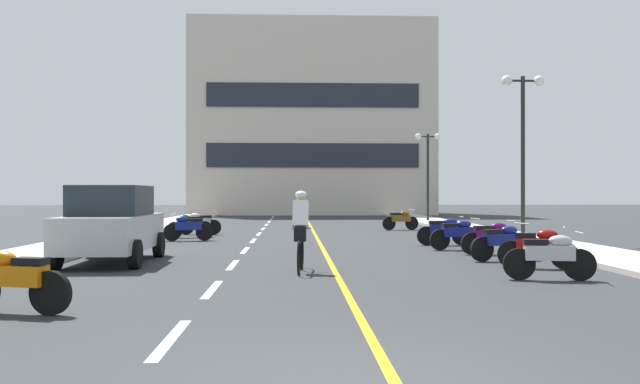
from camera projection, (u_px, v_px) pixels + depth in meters
name	position (u px, v px, depth m)	size (l,w,h in m)	color
ground_plane	(309.00, 235.00, 26.79)	(140.00, 140.00, 0.00)	#2D3033
curb_left	(140.00, 230.00, 29.50)	(2.40, 72.00, 0.12)	#B7B2A8
curb_right	(472.00, 229.00, 30.07)	(2.40, 72.00, 0.12)	#B7B2A8
lane_dash_0	(171.00, 339.00, 7.72)	(0.14, 2.20, 0.01)	silver
lane_dash_1	(212.00, 289.00, 11.72)	(0.14, 2.20, 0.01)	silver
lane_dash_2	(233.00, 265.00, 15.72)	(0.14, 2.20, 0.01)	silver
lane_dash_3	(245.00, 250.00, 19.71)	(0.14, 2.20, 0.01)	silver
lane_dash_4	(253.00, 241.00, 23.71)	(0.14, 2.20, 0.01)	silver
lane_dash_5	(259.00, 234.00, 27.71)	(0.14, 2.20, 0.01)	silver
lane_dash_6	(263.00, 229.00, 31.70)	(0.14, 2.20, 0.01)	silver
lane_dash_7	(266.00, 225.00, 35.70)	(0.14, 2.20, 0.01)	silver
lane_dash_8	(269.00, 222.00, 39.70)	(0.14, 2.20, 0.01)	silver
lane_dash_9	(271.00, 219.00, 43.69)	(0.14, 2.20, 0.01)	silver
lane_dash_10	(273.00, 217.00, 47.69)	(0.14, 2.20, 0.01)	silver
lane_dash_11	(275.00, 215.00, 51.69)	(0.14, 2.20, 0.01)	silver
centre_line_yellow	(313.00, 231.00, 29.79)	(0.12, 66.00, 0.01)	gold
office_building	(312.00, 121.00, 54.79)	(18.67, 8.07, 14.82)	beige
street_lamp_mid	(523.00, 120.00, 23.29)	(1.46, 0.36, 5.51)	black
street_lamp_far	(428.00, 156.00, 38.97)	(1.46, 0.36, 4.91)	black
parked_car_near	(112.00, 224.00, 16.22)	(1.96, 4.22, 1.82)	black
motorcycle_0	(14.00, 279.00, 9.34)	(1.67, 0.71, 0.92)	black
motorcycle_1	(550.00, 255.00, 12.92)	(1.69, 0.60, 0.92)	black
motorcycle_2	(538.00, 247.00, 14.96)	(1.64, 0.79, 0.92)	black
motorcycle_3	(502.00, 241.00, 16.62)	(1.67, 0.71, 0.92)	black
motorcycle_4	(492.00, 237.00, 18.38)	(1.70, 0.60, 0.92)	black
motorcycle_5	(458.00, 234.00, 19.90)	(1.69, 0.61, 0.92)	black
motorcycle_6	(444.00, 230.00, 21.62)	(1.70, 0.60, 0.92)	black
motorcycle_7	(188.00, 227.00, 23.63)	(1.68, 0.65, 0.92)	black
motorcycle_8	(190.00, 225.00, 25.40)	(1.64, 0.78, 0.92)	black
motorcycle_9	(200.00, 223.00, 27.23)	(1.70, 0.60, 0.92)	black
motorcycle_10	(401.00, 219.00, 30.67)	(1.67, 0.69, 0.92)	black
cyclist_rider	(301.00, 229.00, 14.31)	(0.42, 1.77, 1.71)	black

